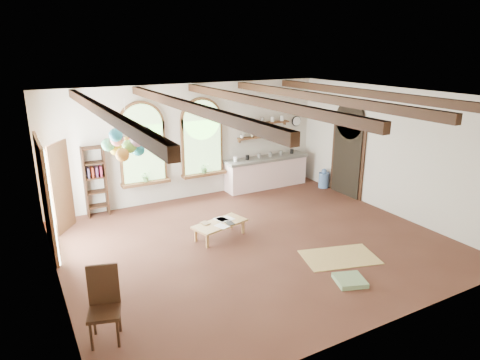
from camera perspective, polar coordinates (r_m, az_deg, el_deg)
floor at (r=9.57m, az=1.97°, el=-8.28°), size 8.00×8.00×0.00m
ceiling_beams at (r=8.69m, az=2.18°, el=10.47°), size 6.20×6.80×0.18m
window_left at (r=11.52m, az=-12.84°, el=4.35°), size 1.30×0.28×2.20m
window_right at (r=12.08m, az=-5.07°, el=5.32°), size 1.30×0.28×2.20m
left_doorway at (r=9.68m, az=-24.44°, el=-2.24°), size 0.10×1.90×2.50m
right_doorway at (r=12.60m, az=14.09°, el=2.88°), size 0.10×1.30×2.40m
kitchen_counter at (r=13.08m, az=3.50°, el=1.08°), size 2.68×0.62×0.94m
wall_shelf_lower at (r=12.97m, az=3.16°, el=5.83°), size 1.70×0.24×0.04m
wall_shelf_upper at (r=12.90m, az=3.19°, el=7.57°), size 1.70×0.24×0.04m
wall_clock at (r=13.66m, az=7.53°, el=7.79°), size 0.32×0.04×0.32m
bookshelf at (r=11.33m, az=-18.74°, el=-0.20°), size 0.53×0.32×1.80m
coffee_table at (r=9.68m, az=-2.72°, el=-5.96°), size 1.34×0.87×0.35m
side_chair at (r=6.85m, az=-17.52°, el=-17.40°), size 0.56×0.56×1.14m
floor_mat at (r=9.15m, az=13.14°, el=-9.98°), size 1.69×1.30×0.02m
floor_cushion at (r=8.30m, az=14.43°, el=-12.83°), size 0.66×0.66×0.09m
water_jug_a at (r=13.82m, az=7.86°, el=0.92°), size 0.31×0.31×0.61m
water_jug_b at (r=13.32m, az=11.10°, el=0.09°), size 0.31×0.31×0.60m
balloon_cluster at (r=8.77m, az=-14.83°, el=4.90°), size 0.91×0.95×1.16m
table_book at (r=9.60m, az=-5.04°, el=-5.87°), size 0.21×0.26×0.02m
tablet at (r=9.63m, az=-1.37°, el=-5.76°), size 0.17×0.24×0.01m
potted_plant_left at (r=11.62m, az=-12.44°, el=0.50°), size 0.27×0.23×0.30m
potted_plant_right at (r=12.17m, az=-4.77°, el=1.63°), size 0.27×0.23×0.30m
shelf_cup_a at (r=12.58m, az=0.25°, el=5.81°), size 0.12×0.10×0.10m
shelf_cup_b at (r=12.76m, az=1.63°, el=5.96°), size 0.10×0.10×0.09m
shelf_bowl_a at (r=12.94m, az=2.98°, el=6.01°), size 0.22×0.22×0.05m
shelf_bowl_b at (r=13.12m, az=4.29°, el=6.17°), size 0.20×0.20×0.06m
shelf_vase at (r=13.30m, az=5.57°, el=6.57°), size 0.18×0.18×0.19m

